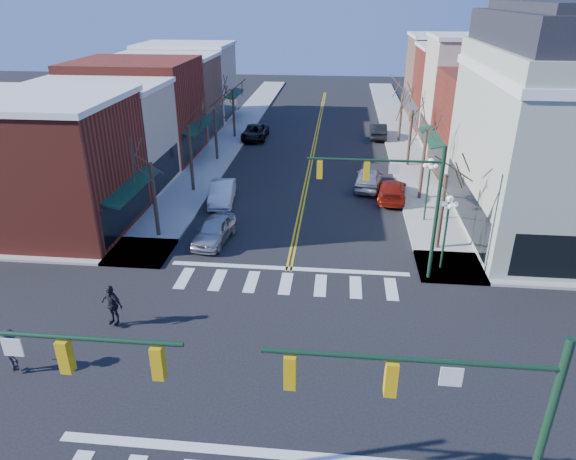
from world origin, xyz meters
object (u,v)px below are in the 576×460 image
(car_left_far, at_px, (255,132))
(car_right_far, at_px, (378,131))
(lamppost_corner, at_px, (447,220))
(lamppost_midblock, at_px, (429,179))
(pedestrian_dark_b, at_px, (11,350))
(car_left_near, at_px, (214,230))
(car_right_mid, at_px, (369,178))
(pedestrian_dark_a, at_px, (112,305))
(car_right_near, at_px, (392,190))
(car_left_mid, at_px, (222,193))

(car_left_far, xyz_separation_m, car_right_far, (12.59, 1.74, 0.05))
(lamppost_corner, relative_size, lamppost_midblock, 1.00)
(pedestrian_dark_b, bearing_deg, car_left_near, -65.42)
(lamppost_midblock, bearing_deg, pedestrian_dark_b, -137.46)
(car_left_far, xyz_separation_m, car_right_mid, (10.99, -13.53, 0.10))
(pedestrian_dark_a, xyz_separation_m, pedestrian_dark_b, (-2.64, -3.39, -0.07))
(lamppost_corner, bearing_deg, car_right_far, 93.69)
(lamppost_corner, height_order, pedestrian_dark_a, lamppost_corner)
(lamppost_corner, height_order, lamppost_midblock, same)
(lamppost_corner, xyz_separation_m, car_right_far, (-1.80, 27.87, -2.20))
(car_left_far, bearing_deg, car_right_far, 7.87)
(car_left_near, distance_m, car_right_mid, 14.14)
(lamppost_midblock, height_order, pedestrian_dark_b, lamppost_midblock)
(lamppost_corner, bearing_deg, pedestrian_dark_a, -156.44)
(car_right_mid, bearing_deg, lamppost_corner, 112.37)
(lamppost_corner, xyz_separation_m, pedestrian_dark_b, (-18.14, -10.14, -1.91))
(car_right_near, relative_size, car_right_mid, 1.02)
(lamppost_midblock, height_order, car_right_far, lamppost_midblock)
(car_left_mid, relative_size, car_right_far, 0.99)
(lamppost_corner, distance_m, car_left_near, 13.37)
(car_left_near, distance_m, pedestrian_dark_a, 9.32)
(car_left_far, bearing_deg, car_right_mid, -50.95)
(lamppost_midblock, xyz_separation_m, car_right_mid, (-3.40, 6.10, -2.15))
(lamppost_corner, distance_m, lamppost_midblock, 6.50)
(pedestrian_dark_a, bearing_deg, lamppost_midblock, 60.48)
(pedestrian_dark_b, bearing_deg, pedestrian_dark_a, -80.76)
(lamppost_midblock, xyz_separation_m, car_right_far, (-1.80, 21.37, -2.20))
(pedestrian_dark_b, bearing_deg, lamppost_corner, -103.64)
(car_left_mid, distance_m, car_right_mid, 11.29)
(lamppost_midblock, height_order, car_left_near, lamppost_midblock)
(lamppost_corner, bearing_deg, pedestrian_dark_b, -150.78)
(car_left_near, bearing_deg, pedestrian_dark_b, -106.00)
(lamppost_midblock, distance_m, pedestrian_dark_a, 20.48)
(car_left_mid, relative_size, pedestrian_dark_a, 2.34)
(car_right_near, relative_size, car_right_far, 1.05)
(car_left_mid, distance_m, pedestrian_dark_a, 15.34)
(lamppost_corner, bearing_deg, lamppost_midblock, 90.00)
(car_left_far, relative_size, pedestrian_dark_a, 2.63)
(lamppost_midblock, relative_size, car_left_far, 0.85)
(lamppost_corner, bearing_deg, car_left_near, 170.33)
(car_left_near, height_order, pedestrian_dark_b, pedestrian_dark_b)
(lamppost_corner, relative_size, pedestrian_dark_b, 2.40)
(car_left_near, distance_m, car_right_near, 13.86)
(car_right_mid, xyz_separation_m, pedestrian_dark_b, (-14.74, -22.74, 0.24))
(car_left_mid, relative_size, car_left_far, 0.89)
(pedestrian_dark_b, bearing_deg, car_right_mid, -75.80)
(car_right_mid, height_order, pedestrian_dark_a, pedestrian_dark_a)
(car_right_mid, distance_m, car_right_far, 15.36)
(car_left_mid, bearing_deg, pedestrian_dark_a, -102.33)
(car_right_mid, bearing_deg, pedestrian_dark_b, 64.32)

